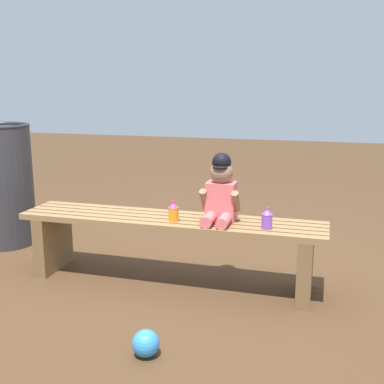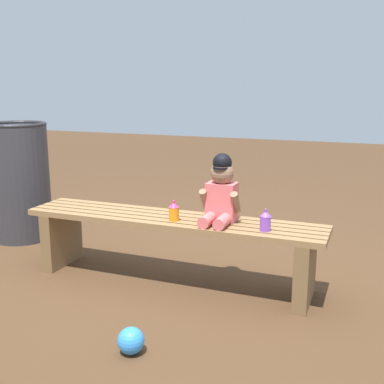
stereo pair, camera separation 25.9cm
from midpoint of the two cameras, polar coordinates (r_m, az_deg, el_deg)
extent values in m
plane|color=#4C331E|center=(3.06, 0.05, -10.61)|extent=(16.00, 16.00, 0.00)
cube|color=olive|center=(2.79, -1.05, -4.15)|extent=(1.87, 0.06, 0.04)
cube|color=olive|center=(2.85, -0.49, -3.75)|extent=(1.87, 0.06, 0.04)
cube|color=olive|center=(2.92, 0.05, -3.37)|extent=(1.87, 0.06, 0.04)
cube|color=olive|center=(2.99, 0.57, -3.00)|extent=(1.87, 0.06, 0.04)
cube|color=olive|center=(3.05, 1.06, -2.65)|extent=(1.87, 0.06, 0.04)
cube|color=brown|center=(3.35, -13.11, -5.31)|extent=(0.08, 0.35, 0.38)
cube|color=brown|center=(2.81, 15.93, -9.03)|extent=(0.08, 0.35, 0.38)
cube|color=#E56666|center=(2.82, 6.19, -1.22)|extent=(0.17, 0.12, 0.23)
sphere|color=#8C664C|center=(2.79, 6.27, 2.23)|extent=(0.14, 0.14, 0.14)
cylinder|color=black|center=(2.74, 6.08, 2.86)|extent=(0.09, 0.09, 0.01)
sphere|color=black|center=(2.78, 6.30, 3.47)|extent=(0.11, 0.11, 0.11)
cylinder|color=#F06B6B|center=(2.74, 4.57, -3.35)|extent=(0.07, 0.16, 0.07)
cylinder|color=#F06B6B|center=(2.72, 6.39, -3.53)|extent=(0.07, 0.16, 0.07)
cylinder|color=#8C664C|center=(2.82, 4.19, -0.92)|extent=(0.04, 0.12, 0.14)
cylinder|color=#8C664C|center=(2.77, 7.90, -1.24)|extent=(0.04, 0.12, 0.14)
cylinder|color=orange|center=(2.83, 0.44, -2.63)|extent=(0.06, 0.06, 0.09)
cone|color=#E5337F|center=(2.82, 0.45, -1.56)|extent=(0.06, 0.06, 0.03)
cylinder|color=#E5337F|center=(2.81, 0.45, -1.20)|extent=(0.01, 0.01, 0.02)
cylinder|color=#8C4CCC|center=(2.69, 11.47, -3.71)|extent=(0.06, 0.06, 0.09)
cone|color=#8C4CCC|center=(2.68, 11.52, -2.59)|extent=(0.06, 0.06, 0.03)
cylinder|color=#8C4CCC|center=(2.67, 11.54, -2.22)|extent=(0.01, 0.01, 0.02)
sphere|color=#338CE5|center=(2.30, -3.95, -17.33)|extent=(0.13, 0.13, 0.13)
cylinder|color=#333338|center=(3.96, -18.06, 1.03)|extent=(0.46, 0.46, 0.90)
torus|color=#232327|center=(3.90, -18.53, 7.64)|extent=(0.46, 0.46, 0.03)
camera|label=1|loc=(0.13, -87.33, 0.60)|focal=44.80mm
camera|label=2|loc=(0.13, 92.67, -0.60)|focal=44.80mm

